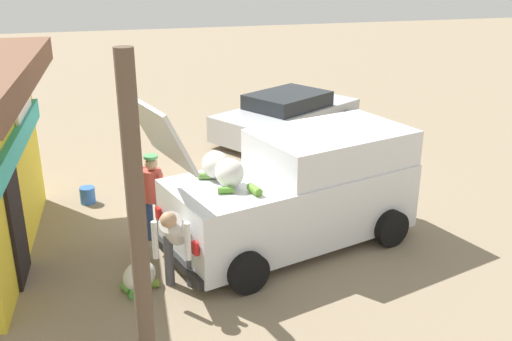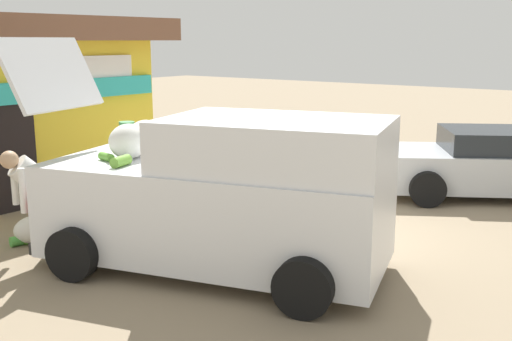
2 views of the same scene
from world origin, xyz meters
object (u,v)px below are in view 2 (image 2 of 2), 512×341
vendor_standing (129,166)px  storefront_bar (4,100)px  parked_sedan (501,164)px  paint_bucket (170,180)px  customer_bending (38,191)px  unloaded_banana_pile (35,231)px  delivery_van (225,195)px

vendor_standing → storefront_bar: bearing=86.3°
parked_sedan → paint_bucket: size_ratio=13.67×
storefront_bar → customer_bending: (-1.98, -3.91, -0.83)m
vendor_standing → customer_bending: vendor_standing is taller
unloaded_banana_pile → delivery_van: bearing=-73.7°
parked_sedan → vendor_standing: bearing=142.0°
parked_sedan → customer_bending: (-7.16, 4.08, 0.31)m
parked_sedan → customer_bending: bearing=150.3°
vendor_standing → delivery_van: bearing=-104.1°
storefront_bar → customer_bending: storefront_bar is taller
delivery_van → paint_bucket: (2.74, 3.67, -0.82)m
delivery_van → parked_sedan: delivery_van is taller
customer_bending → paint_bucket: size_ratio=4.34×
paint_bucket → delivery_van: bearing=-126.7°
storefront_bar → delivery_van: 6.34m
delivery_van → customer_bending: size_ratio=3.39×
storefront_bar → unloaded_banana_pile: storefront_bar is taller
storefront_bar → parked_sedan: (5.18, -7.99, -1.14)m
parked_sedan → vendor_standing: (-5.42, 4.23, 0.33)m
vendor_standing → unloaded_banana_pile: bearing=164.4°
customer_bending → paint_bucket: bearing=19.3°
storefront_bar → paint_bucket: bearing=-53.8°
delivery_van → storefront_bar: bearing=82.1°
delivery_van → unloaded_banana_pile: size_ratio=6.56×
delivery_van → parked_sedan: size_ratio=1.08×
storefront_bar → vendor_standing: storefront_bar is taller
paint_bucket → storefront_bar: bearing=126.2°
storefront_bar → unloaded_banana_pile: bearing=-117.0°
parked_sedan → paint_bucket: parked_sedan is taller
vendor_standing → unloaded_banana_pile: size_ratio=2.14×
parked_sedan → unloaded_banana_pile: size_ratio=6.09×
delivery_van → paint_bucket: delivery_van is taller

